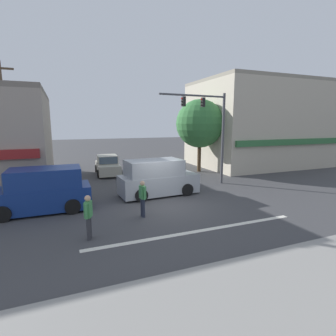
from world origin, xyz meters
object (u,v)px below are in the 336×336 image
Objects in this scene: utility_pole_near_left at (5,129)px; traffic_light_mast at (211,124)px; street_tree at (200,124)px; sedan_parked_curbside at (108,166)px; pedestrian_far_side at (88,215)px; pedestrian_mid_crossing at (143,196)px; van_waiting_far at (42,191)px; van_approaching_near at (157,178)px.

utility_pole_near_left is 12.39m from traffic_light_mast.
sedan_parked_curbside is (-7.67, 1.74, -3.45)m from street_tree.
pedestrian_far_side is at bearing -64.38° from utility_pole_near_left.
pedestrian_mid_crossing and pedestrian_far_side have the same top height.
traffic_light_mast is 3.71× the size of pedestrian_far_side.
pedestrian_far_side is at bearing -102.06° from sedan_parked_curbside.
van_waiting_far is (-10.42, -1.91, -3.17)m from traffic_light_mast.
van_waiting_far is at bearing -173.18° from van_approaching_near.
utility_pole_near_left is 1.63× the size of van_waiting_far.
street_tree reaches higher than pedestrian_mid_crossing.
street_tree is 1.49× the size of sedan_parked_curbside.
van_approaching_near is at bearing 60.22° from pedestrian_mid_crossing.
utility_pole_near_left is at bearing 135.40° from pedestrian_mid_crossing.
van_waiting_far is (-4.42, -8.31, 0.29)m from sedan_parked_curbside.
utility_pole_near_left is 1.21× the size of traffic_light_mast.
utility_pole_near_left is 4.97m from van_waiting_far.
sedan_parked_curbside is (6.28, 4.74, -3.20)m from utility_pole_near_left.
pedestrian_far_side is at bearing -145.49° from traffic_light_mast.
street_tree is at bearing 45.80° from pedestrian_far_side.
van_waiting_far is 2.76× the size of pedestrian_far_side.
van_waiting_far is (-12.09, -6.57, -3.15)m from street_tree.
van_waiting_far is at bearing 113.89° from pedestrian_far_side.
pedestrian_mid_crossing is 1.00× the size of pedestrian_far_side.
pedestrian_mid_crossing reaches higher than sedan_parked_curbside.
street_tree is at bearing 70.28° from traffic_light_mast.
street_tree reaches higher than traffic_light_mast.
sedan_parked_curbside is at bearing 167.24° from street_tree.
van_approaching_near is at bearing 6.82° from van_waiting_far.
pedestrian_far_side is at bearing -132.34° from van_approaching_near.
traffic_light_mast is 8.21m from pedestrian_mid_crossing.
utility_pole_near_left is at bearing 160.41° from van_approaching_near.
street_tree reaches higher than van_waiting_far.
van_waiting_far is 2.76× the size of pedestrian_mid_crossing.
van_approaching_near is 6.43m from pedestrian_far_side.
traffic_light_mast reaches higher than van_waiting_far.
pedestrian_mid_crossing is at bearing -44.60° from utility_pole_near_left.
pedestrian_far_side is (-2.64, -12.33, 0.24)m from sedan_parked_curbside.
van_approaching_near reaches higher than pedestrian_mid_crossing.
pedestrian_far_side is (1.78, -4.02, -0.06)m from van_waiting_far.
utility_pole_near_left is 8.95m from van_approaching_near.
van_waiting_far reaches higher than pedestrian_far_side.
utility_pole_near_left is at bearing 117.51° from van_waiting_far.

